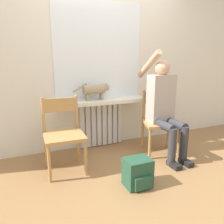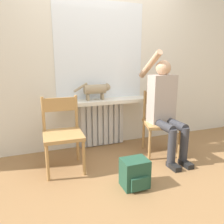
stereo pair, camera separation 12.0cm
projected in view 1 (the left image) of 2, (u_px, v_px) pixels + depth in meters
name	position (u px, v px, depth m)	size (l,w,h in m)	color
ground_plane	(138.00, 183.00, 2.34)	(12.00, 12.00, 0.00)	olive
wall_with_window	(98.00, 55.00, 3.12)	(7.00, 0.06, 2.70)	silver
radiator	(101.00, 124.00, 3.29)	(0.68, 0.08, 0.68)	silver
windowsill	(103.00, 101.00, 3.11)	(1.34, 0.30, 0.05)	silver
window_glass	(99.00, 51.00, 3.08)	(1.29, 0.01, 1.34)	white
chair_left	(63.00, 133.00, 2.53)	(0.46, 0.46, 0.86)	#B2844C
chair_right	(160.00, 121.00, 3.04)	(0.56, 0.56, 0.86)	#B2844C
person	(164.00, 104.00, 2.88)	(0.36, 0.95, 1.41)	#333338
cat	(95.00, 89.00, 3.04)	(0.53, 0.13, 0.25)	#9E896B
backpack	(138.00, 173.00, 2.25)	(0.27, 0.24, 0.30)	#234C38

